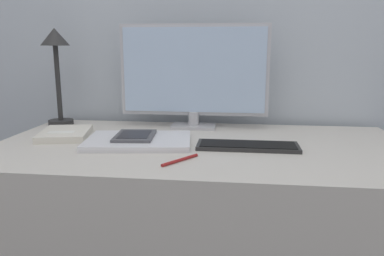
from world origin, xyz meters
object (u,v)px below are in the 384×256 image
(desk_lamp, at_px, (56,56))
(notebook, at_px, (65,134))
(ereader, at_px, (135,136))
(monitor, at_px, (194,74))
(keyboard, at_px, (248,146))
(pen, at_px, (180,160))
(laptop, at_px, (139,141))

(desk_lamp, bearing_deg, notebook, -60.60)
(ereader, height_order, notebook, ereader)
(monitor, bearing_deg, desk_lamp, -179.31)
(keyboard, relative_size, ereader, 1.82)
(ereader, xyz_separation_m, pen, (0.19, -0.20, -0.02))
(pen, bearing_deg, notebook, 151.68)
(monitor, xyz_separation_m, pen, (0.02, -0.47, -0.21))
(monitor, relative_size, ereader, 3.27)
(monitor, height_order, notebook, monitor)
(keyboard, distance_m, ereader, 0.38)
(keyboard, distance_m, notebook, 0.66)
(monitor, bearing_deg, notebook, -153.91)
(keyboard, relative_size, laptop, 0.88)
(desk_lamp, height_order, notebook, desk_lamp)
(laptop, bearing_deg, monitor, 61.26)
(monitor, bearing_deg, keyboard, -54.30)
(monitor, xyz_separation_m, keyboard, (0.21, -0.29, -0.21))
(keyboard, height_order, notebook, notebook)
(ereader, height_order, pen, ereader)
(laptop, distance_m, pen, 0.25)
(monitor, relative_size, laptop, 1.58)
(desk_lamp, relative_size, pen, 3.32)
(notebook, bearing_deg, laptop, -12.31)
(monitor, bearing_deg, ereader, -122.63)
(monitor, xyz_separation_m, notebook, (-0.45, -0.22, -0.21))
(ereader, relative_size, pen, 1.51)
(monitor, height_order, laptop, monitor)
(laptop, height_order, desk_lamp, desk_lamp)
(keyboard, relative_size, notebook, 1.34)
(ereader, distance_m, pen, 0.27)
(pen, bearing_deg, ereader, 133.24)
(ereader, bearing_deg, monitor, 57.37)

